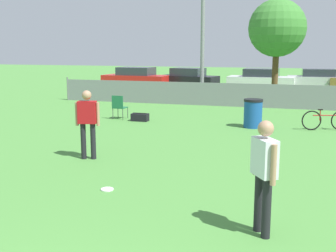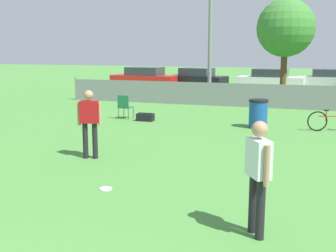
% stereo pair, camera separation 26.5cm
% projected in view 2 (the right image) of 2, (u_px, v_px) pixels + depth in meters
% --- Properties ---
extents(fence_backline, '(18.53, 0.07, 1.21)m').
position_uv_depth(fence_backline, '(250.00, 96.00, 19.51)').
color(fence_backline, gray).
rests_on(fence_backline, ground_plane).
extents(light_pole, '(0.90, 0.36, 8.04)m').
position_uv_depth(light_pole, '(211.00, 6.00, 20.75)').
color(light_pole, gray).
rests_on(light_pole, ground_plane).
extents(tree_near_pole, '(2.95, 2.95, 5.21)m').
position_uv_depth(tree_near_pole, '(286.00, 28.00, 21.43)').
color(tree_near_pole, brown).
rests_on(tree_near_pole, ground_plane).
extents(player_receiver_white, '(0.42, 0.52, 1.70)m').
position_uv_depth(player_receiver_white, '(258.00, 169.00, 5.98)').
color(player_receiver_white, black).
rests_on(player_receiver_white, ground_plane).
extents(player_defender_red, '(0.59, 0.31, 1.70)m').
position_uv_depth(player_defender_red, '(89.00, 119.00, 10.32)').
color(player_defender_red, black).
rests_on(player_defender_red, ground_plane).
extents(frisbee_disc, '(0.25, 0.25, 0.03)m').
position_uv_depth(frisbee_disc, '(106.00, 189.00, 8.17)').
color(frisbee_disc, white).
rests_on(frisbee_disc, ground_plane).
extents(folding_chair_sideline, '(0.50, 0.50, 0.93)m').
position_uv_depth(folding_chair_sideline, '(125.00, 105.00, 16.29)').
color(folding_chair_sideline, '#333338').
rests_on(folding_chair_sideline, ground_plane).
extents(bicycle_sideline, '(1.58, 0.60, 0.71)m').
position_uv_depth(bicycle_sideline, '(332.00, 121.00, 13.89)').
color(bicycle_sideline, black).
rests_on(bicycle_sideline, ground_plane).
extents(trash_bin, '(0.65, 0.65, 0.99)m').
position_uv_depth(trash_bin, '(258.00, 114.00, 14.42)').
color(trash_bin, '#194C99').
rests_on(trash_bin, ground_plane).
extents(gear_bag_sideline, '(0.63, 0.35, 0.31)m').
position_uv_depth(gear_bag_sideline, '(145.00, 117.00, 15.90)').
color(gear_bag_sideline, black).
rests_on(gear_bag_sideline, ground_plane).
extents(parked_car_red, '(4.65, 2.12, 1.44)m').
position_uv_depth(parked_car_red, '(145.00, 78.00, 28.94)').
color(parked_car_red, black).
rests_on(parked_car_red, ground_plane).
extents(parked_car_dark, '(4.29, 2.43, 1.40)m').
position_uv_depth(parked_car_dark, '(197.00, 79.00, 28.65)').
color(parked_car_dark, black).
rests_on(parked_car_dark, ground_plane).
extents(parked_car_white, '(4.35, 2.02, 1.39)m').
position_uv_depth(parked_car_white, '(270.00, 80.00, 27.68)').
color(parked_car_white, black).
rests_on(parked_car_white, ground_plane).
extents(parked_car_silver, '(4.06, 1.82, 1.36)m').
position_uv_depth(parked_car_silver, '(328.00, 80.00, 28.11)').
color(parked_car_silver, black).
rests_on(parked_car_silver, ground_plane).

